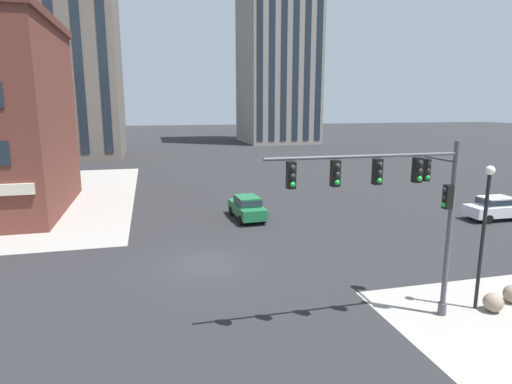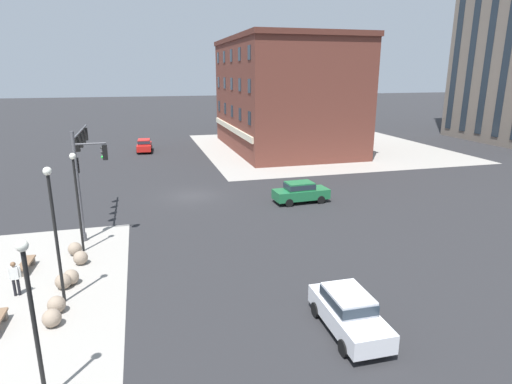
# 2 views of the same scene
# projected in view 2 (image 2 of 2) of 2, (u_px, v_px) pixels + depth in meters

# --- Properties ---
(ground_plane) EXTENTS (320.00, 320.00, 0.00)m
(ground_plane) POSITION_uv_depth(u_px,v_px,m) (192.00, 196.00, 36.33)
(ground_plane) COLOR #262628
(sidewalk_far_corner) EXTENTS (32.00, 32.00, 0.02)m
(sidewalk_far_corner) POSITION_uv_depth(u_px,v_px,m) (318.00, 147.00, 59.95)
(sidewalk_far_corner) COLOR gray
(sidewalk_far_corner) RESTS_ON ground
(traffic_signal_main) EXTENTS (7.42, 2.09, 6.81)m
(traffic_signal_main) POSITION_uv_depth(u_px,v_px,m) (82.00, 160.00, 27.10)
(traffic_signal_main) COLOR #4C4C51
(traffic_signal_main) RESTS_ON ground
(bollard_sphere_curb_a) EXTENTS (0.76, 0.76, 0.76)m
(bollard_sphere_curb_a) POSITION_uv_depth(u_px,v_px,m) (75.00, 249.00, 24.49)
(bollard_sphere_curb_a) COLOR gray
(bollard_sphere_curb_a) RESTS_ON ground
(bollard_sphere_curb_b) EXTENTS (0.76, 0.76, 0.76)m
(bollard_sphere_curb_b) POSITION_uv_depth(u_px,v_px,m) (81.00, 258.00, 23.30)
(bollard_sphere_curb_b) COLOR gray
(bollard_sphere_curb_b) RESTS_ON ground
(bollard_sphere_curb_c) EXTENTS (0.76, 0.76, 0.76)m
(bollard_sphere_curb_c) POSITION_uv_depth(u_px,v_px,m) (71.00, 277.00, 21.10)
(bollard_sphere_curb_c) COLOR gray
(bollard_sphere_curb_c) RESTS_ON ground
(bollard_sphere_curb_d) EXTENTS (0.76, 0.76, 0.76)m
(bollard_sphere_curb_d) POSITION_uv_depth(u_px,v_px,m) (63.00, 281.00, 20.68)
(bollard_sphere_curb_d) COLOR gray
(bollard_sphere_curb_d) RESTS_ON ground
(bollard_sphere_curb_e) EXTENTS (0.76, 0.76, 0.76)m
(bollard_sphere_curb_e) POSITION_uv_depth(u_px,v_px,m) (57.00, 305.00, 18.61)
(bollard_sphere_curb_e) COLOR gray
(bollard_sphere_curb_e) RESTS_ON ground
(bollard_sphere_curb_f) EXTENTS (0.76, 0.76, 0.76)m
(bollard_sphere_curb_f) POSITION_uv_depth(u_px,v_px,m) (52.00, 318.00, 17.59)
(bollard_sphere_curb_f) COLOR gray
(bollard_sphere_curb_f) RESTS_ON ground
(bench_near_signal) EXTENTS (1.83, 0.60, 0.49)m
(bench_near_signal) POSITION_uv_depth(u_px,v_px,m) (26.00, 265.00, 22.60)
(bench_near_signal) COLOR brown
(bench_near_signal) RESTS_ON ground
(pedestrian_with_bag) EXTENTS (0.23, 0.55, 1.71)m
(pedestrian_with_bag) POSITION_uv_depth(u_px,v_px,m) (15.00, 276.00, 19.87)
(pedestrian_with_bag) COLOR black
(pedestrian_with_bag) RESTS_ON ground
(street_lamp_corner_near) EXTENTS (0.36, 0.36, 5.83)m
(street_lamp_corner_near) POSITION_uv_depth(u_px,v_px,m) (77.00, 192.00, 24.16)
(street_lamp_corner_near) COLOR black
(street_lamp_corner_near) RESTS_ON ground
(street_lamp_mid_sidewalk) EXTENTS (0.36, 0.36, 6.30)m
(street_lamp_mid_sidewalk) POSITION_uv_depth(u_px,v_px,m) (54.00, 222.00, 18.54)
(street_lamp_mid_sidewalk) COLOR black
(street_lamp_mid_sidewalk) RESTS_ON ground
(street_lamp_corner_far) EXTENTS (0.36, 0.36, 5.50)m
(street_lamp_corner_far) POSITION_uv_depth(u_px,v_px,m) (31.00, 304.00, 12.77)
(street_lamp_corner_far) COLOR black
(street_lamp_corner_far) RESTS_ON ground
(car_main_northbound_far) EXTENTS (4.42, 1.93, 1.68)m
(car_main_northbound_far) POSITION_uv_depth(u_px,v_px,m) (349.00, 311.00, 17.14)
(car_main_northbound_far) COLOR silver
(car_main_northbound_far) RESTS_ON ground
(car_main_southbound_near) EXTENTS (4.50, 2.09, 1.68)m
(car_main_southbound_near) POSITION_uv_depth(u_px,v_px,m) (144.00, 145.00, 56.09)
(car_main_southbound_near) COLOR red
(car_main_southbound_near) RESTS_ON ground
(car_main_southbound_far) EXTENTS (2.07, 4.49, 1.68)m
(car_main_southbound_far) POSITION_uv_depth(u_px,v_px,m) (300.00, 191.00, 34.30)
(car_main_southbound_far) COLOR #1E6B3D
(car_main_southbound_far) RESTS_ON ground
(storefront_block_near_corner) EXTENTS (23.62, 14.65, 14.46)m
(storefront_block_near_corner) POSITION_uv_depth(u_px,v_px,m) (284.00, 94.00, 57.31)
(storefront_block_near_corner) COLOR brown
(storefront_block_near_corner) RESTS_ON ground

